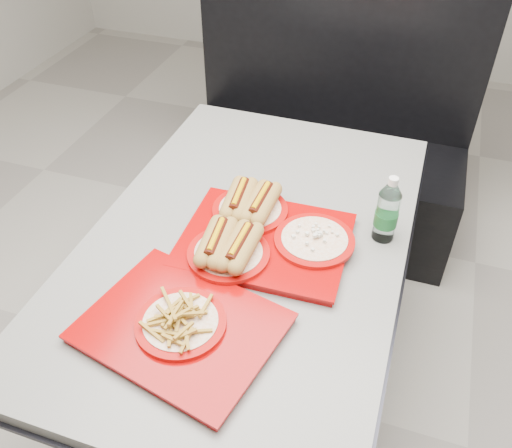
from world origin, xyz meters
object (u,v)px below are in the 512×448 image
(booth_bench, at_px, (324,147))
(tray_near, at_px, (259,233))
(water_bottle, at_px, (387,213))
(diner_table, at_px, (248,276))
(tray_far, at_px, (181,324))

(booth_bench, xyz_separation_m, tray_near, (0.04, -1.11, 0.39))
(tray_near, bearing_deg, booth_bench, 92.06)
(water_bottle, bearing_deg, diner_table, -161.38)
(diner_table, relative_size, booth_bench, 1.05)
(tray_near, height_order, water_bottle, water_bottle)
(booth_bench, relative_size, tray_near, 2.77)
(diner_table, bearing_deg, booth_bench, 90.00)
(diner_table, distance_m, tray_far, 0.42)
(water_bottle, bearing_deg, tray_far, -129.19)
(booth_bench, bearing_deg, diner_table, -90.00)
(booth_bench, bearing_deg, tray_near, -87.94)
(tray_far, xyz_separation_m, water_bottle, (0.41, 0.50, 0.07))
(tray_near, distance_m, tray_far, 0.37)
(water_bottle, bearing_deg, tray_near, -157.31)
(booth_bench, height_order, tray_near, booth_bench)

